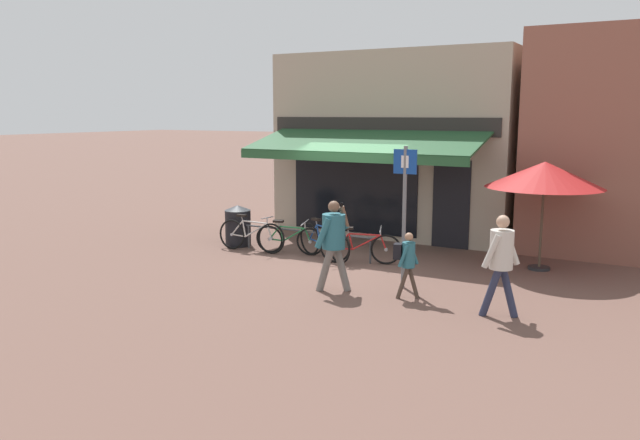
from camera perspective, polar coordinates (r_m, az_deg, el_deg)
ground_plane at (r=13.79m, az=1.17°, el=-3.63°), size 160.00×160.00×0.00m
shop_front at (r=17.01m, az=7.47°, el=6.88°), size 6.27×4.93×4.73m
bike_rack_rail at (r=14.09m, az=-1.27°, el=-1.38°), size 3.29×0.04×0.57m
bicycle_silver at (r=14.60m, az=-6.31°, el=-1.39°), size 1.80×0.52×0.85m
bicycle_green at (r=14.22m, az=-2.82°, el=-1.76°), size 1.64×0.51×0.81m
bicycle_blue at (r=13.75m, az=0.34°, el=-1.97°), size 1.68×0.85×0.88m
bicycle_red at (r=13.35m, az=3.69°, el=-2.51°), size 1.68×0.71×0.81m
pedestrian_adult at (r=11.18m, az=1.26°, el=-1.52°), size 0.59×0.71×1.67m
pedestrian_child at (r=10.89m, az=7.93°, el=-3.37°), size 0.46×0.42×1.18m
pedestrian_second_adult at (r=10.17m, az=16.24°, el=-3.13°), size 0.59×0.55×1.65m
litter_bin at (r=15.27m, az=-7.51°, el=-0.49°), size 0.63×0.63×0.99m
parking_sign at (r=11.41m, az=7.72°, el=1.60°), size 0.44×0.07×2.61m
cafe_parasol at (r=13.38m, az=19.84°, el=3.88°), size 2.35×2.35×2.23m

